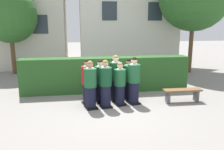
# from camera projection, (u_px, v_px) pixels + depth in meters

# --- Properties ---
(ground_plane) EXTENTS (60.00, 60.00, 0.00)m
(ground_plane) POSITION_uv_depth(u_px,v_px,m) (113.00, 106.00, 8.05)
(ground_plane) COLOR gray
(student_front_row_0) EXTENTS (0.48, 0.56, 1.64)m
(student_front_row_0) POSITION_uv_depth(u_px,v_px,m) (90.00, 86.00, 7.64)
(student_front_row_0) COLOR black
(student_front_row_0) RESTS_ON ground
(student_front_row_1) EXTENTS (0.46, 0.55, 1.65)m
(student_front_row_1) POSITION_uv_depth(u_px,v_px,m) (105.00, 85.00, 7.77)
(student_front_row_1) COLOR black
(student_front_row_1) RESTS_ON ground
(student_front_row_2) EXTENTS (0.44, 0.50, 1.52)m
(student_front_row_2) POSITION_uv_depth(u_px,v_px,m) (120.00, 85.00, 7.99)
(student_front_row_2) COLOR black
(student_front_row_2) RESTS_ON ground
(student_front_row_3) EXTENTS (0.49, 0.56, 1.69)m
(student_front_row_3) POSITION_uv_depth(u_px,v_px,m) (134.00, 82.00, 8.12)
(student_front_row_3) COLOR black
(student_front_row_3) RESTS_ON ground
(student_in_red_blazer) EXTENTS (0.48, 0.55, 1.63)m
(student_in_red_blazer) POSITION_uv_depth(u_px,v_px,m) (88.00, 83.00, 8.05)
(student_in_red_blazer) COLOR black
(student_in_red_blazer) RESTS_ON ground
(student_rear_row_1) EXTENTS (0.42, 0.50, 1.58)m
(student_rear_row_1) POSITION_uv_depth(u_px,v_px,m) (100.00, 82.00, 8.25)
(student_rear_row_1) COLOR black
(student_rear_row_1) RESTS_ON ground
(student_rear_row_2) EXTENTS (0.47, 0.55, 1.72)m
(student_rear_row_2) POSITION_uv_depth(u_px,v_px,m) (116.00, 79.00, 8.44)
(student_rear_row_2) COLOR black
(student_rear_row_2) RESTS_ON ground
(student_rear_row_3) EXTENTS (0.41, 0.52, 1.56)m
(student_rear_row_3) POSITION_uv_depth(u_px,v_px,m) (128.00, 80.00, 8.57)
(student_rear_row_3) COLOR black
(student_rear_row_3) RESTS_ON ground
(hedge) EXTENTS (7.00, 0.70, 1.45)m
(hedge) POSITION_uv_depth(u_px,v_px,m) (106.00, 74.00, 9.66)
(hedge) COLOR #285623
(hedge) RESTS_ON ground
(school_building_main) EXTENTS (6.69, 4.15, 7.67)m
(school_building_main) POSITION_uv_depth(u_px,v_px,m) (126.00, 8.00, 15.68)
(school_building_main) COLOR silver
(school_building_main) RESTS_ON ground
(school_building_annex) EXTENTS (5.38, 4.47, 6.05)m
(school_building_annex) POSITION_uv_depth(u_px,v_px,m) (27.00, 20.00, 15.37)
(school_building_annex) COLOR beige
(school_building_annex) RESTS_ON ground
(oak_tree_left) EXTENTS (2.98, 2.98, 4.75)m
(oak_tree_left) POSITION_uv_depth(u_px,v_px,m) (10.00, 16.00, 12.60)
(oak_tree_left) COLOR brown
(oak_tree_left) RESTS_ON ground
(wooden_bench) EXTENTS (1.41, 0.38, 0.48)m
(wooden_bench) POSITION_uv_depth(u_px,v_px,m) (182.00, 93.00, 8.37)
(wooden_bench) COLOR brown
(wooden_bench) RESTS_ON ground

